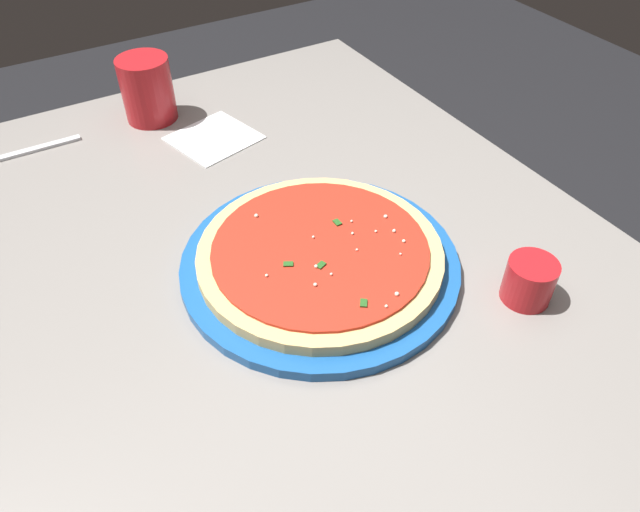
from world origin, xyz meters
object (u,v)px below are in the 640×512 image
(serving_plate, at_px, (320,263))
(cup_small_sauce, at_px, (529,281))
(napkin_folded_right, at_px, (214,138))
(pizza, at_px, (320,254))
(cup_tall_drink, at_px, (147,89))
(fork, at_px, (13,155))

(serving_plate, relative_size, cup_small_sauce, 5.91)
(cup_small_sauce, bearing_deg, napkin_folded_right, -160.91)
(pizza, xyz_separation_m, cup_tall_drink, (-0.47, -0.06, 0.03))
(serving_plate, bearing_deg, napkin_folded_right, 179.06)
(serving_plate, xyz_separation_m, cup_small_sauce, (0.17, 0.19, 0.02))
(pizza, bearing_deg, cup_small_sauce, 47.69)
(napkin_folded_right, bearing_deg, cup_tall_drink, -151.03)
(fork, bearing_deg, serving_plate, 31.84)
(cup_tall_drink, bearing_deg, fork, -89.26)
(serving_plate, distance_m, cup_small_sauce, 0.25)
(pizza, xyz_separation_m, cup_small_sauce, (0.17, 0.19, 0.00))
(cup_tall_drink, distance_m, cup_small_sauce, 0.69)
(cup_small_sauce, distance_m, napkin_folded_right, 0.56)
(fork, bearing_deg, cup_tall_drink, 90.74)
(cup_tall_drink, relative_size, napkin_folded_right, 0.85)
(cup_tall_drink, xyz_separation_m, cup_small_sauce, (0.64, 0.25, -0.03))
(serving_plate, height_order, fork, serving_plate)
(serving_plate, relative_size, fork, 1.89)
(pizza, bearing_deg, cup_tall_drink, -172.92)
(fork, bearing_deg, pizza, 31.84)
(cup_tall_drink, distance_m, fork, 0.24)
(pizza, height_order, cup_small_sauce, cup_small_sauce)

